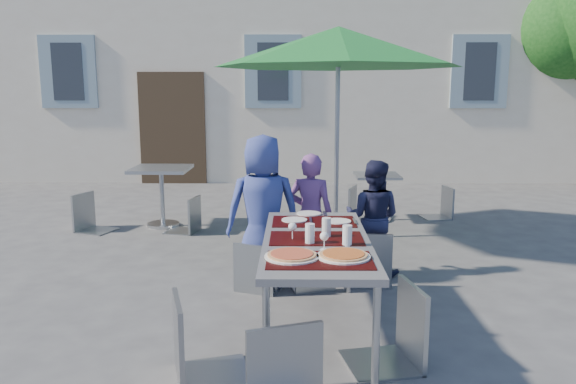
{
  "coord_description": "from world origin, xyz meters",
  "views": [
    {
      "loc": [
        0.42,
        -3.66,
        1.87
      ],
      "look_at": [
        0.36,
        1.36,
        0.95
      ],
      "focal_mm": 35.0,
      "sensor_mm": 36.0,
      "label": 1
    }
  ],
  "objects_px": {
    "child_0": "(263,210)",
    "cafe_table_0": "(162,184)",
    "dining_table": "(316,246)",
    "bg_chair_l_0": "(88,189)",
    "chair_3": "(194,288)",
    "cafe_table_1": "(377,191)",
    "pizza_near_right": "(343,255)",
    "bg_chair_l_1": "(359,184)",
    "bg_chair_r_0": "(187,194)",
    "chair_0": "(257,237)",
    "bg_chair_r_1": "(442,184)",
    "pizza_near_left": "(292,255)",
    "chair_5": "(291,322)",
    "chair_1": "(313,237)",
    "child_2": "(373,217)",
    "chair_2": "(368,225)",
    "child_1": "(311,216)",
    "patio_umbrella": "(338,48)",
    "chair_4": "(399,277)"
  },
  "relations": [
    {
      "from": "child_0",
      "to": "cafe_table_0",
      "type": "xyz_separation_m",
      "value": [
        -1.52,
        2.3,
        -0.14
      ]
    },
    {
      "from": "dining_table",
      "to": "bg_chair_l_0",
      "type": "height_order",
      "value": "bg_chair_l_0"
    },
    {
      "from": "chair_3",
      "to": "cafe_table_1",
      "type": "distance_m",
      "value": 4.88
    },
    {
      "from": "dining_table",
      "to": "pizza_near_right",
      "type": "bearing_deg",
      "value": -71.56
    },
    {
      "from": "dining_table",
      "to": "cafe_table_1",
      "type": "distance_m",
      "value": 3.94
    },
    {
      "from": "child_0",
      "to": "bg_chair_l_1",
      "type": "xyz_separation_m",
      "value": [
        1.23,
        2.71,
        -0.19
      ]
    },
    {
      "from": "pizza_near_right",
      "to": "bg_chair_r_0",
      "type": "bearing_deg",
      "value": 115.85
    },
    {
      "from": "chair_0",
      "to": "bg_chair_r_1",
      "type": "distance_m",
      "value": 3.97
    },
    {
      "from": "pizza_near_left",
      "to": "bg_chair_l_0",
      "type": "bearing_deg",
      "value": 126.62
    },
    {
      "from": "chair_5",
      "to": "cafe_table_0",
      "type": "bearing_deg",
      "value": 111.14
    },
    {
      "from": "chair_1",
      "to": "bg_chair_r_0",
      "type": "distance_m",
      "value": 2.67
    },
    {
      "from": "child_2",
      "to": "bg_chair_l_0",
      "type": "height_order",
      "value": "child_2"
    },
    {
      "from": "child_2",
      "to": "chair_2",
      "type": "xyz_separation_m",
      "value": [
        -0.09,
        -0.36,
        0.01
      ]
    },
    {
      "from": "cafe_table_0",
      "to": "chair_0",
      "type": "bearing_deg",
      "value": -59.65
    },
    {
      "from": "bg_chair_l_0",
      "to": "bg_chair_r_0",
      "type": "relative_size",
      "value": 1.07
    },
    {
      "from": "bg_chair_r_0",
      "to": "chair_1",
      "type": "bearing_deg",
      "value": -53.6
    },
    {
      "from": "chair_0",
      "to": "chair_3",
      "type": "relative_size",
      "value": 0.85
    },
    {
      "from": "cafe_table_0",
      "to": "cafe_table_1",
      "type": "height_order",
      "value": "cafe_table_0"
    },
    {
      "from": "child_1",
      "to": "patio_umbrella",
      "type": "xyz_separation_m",
      "value": [
        0.36,
        1.47,
        1.73
      ]
    },
    {
      "from": "chair_0",
      "to": "bg_chair_r_1",
      "type": "relative_size",
      "value": 1.03
    },
    {
      "from": "chair_4",
      "to": "pizza_near_right",
      "type": "bearing_deg",
      "value": 177.81
    },
    {
      "from": "pizza_near_left",
      "to": "bg_chair_l_0",
      "type": "height_order",
      "value": "bg_chair_l_0"
    },
    {
      "from": "dining_table",
      "to": "chair_2",
      "type": "xyz_separation_m",
      "value": [
        0.54,
        1.07,
        -0.1
      ]
    },
    {
      "from": "patio_umbrella",
      "to": "pizza_near_right",
      "type": "bearing_deg",
      "value": -93.38
    },
    {
      "from": "chair_3",
      "to": "bg_chair_l_0",
      "type": "xyz_separation_m",
      "value": [
        -2.1,
        3.89,
        -0.06
      ]
    },
    {
      "from": "child_2",
      "to": "chair_5",
      "type": "relative_size",
      "value": 1.13
    },
    {
      "from": "patio_umbrella",
      "to": "bg_chair_l_0",
      "type": "xyz_separation_m",
      "value": [
        -3.26,
        0.36,
        -1.79
      ]
    },
    {
      "from": "pizza_near_left",
      "to": "chair_4",
      "type": "bearing_deg",
      "value": -0.64
    },
    {
      "from": "pizza_near_right",
      "to": "cafe_table_0",
      "type": "relative_size",
      "value": 0.44
    },
    {
      "from": "chair_0",
      "to": "chair_4",
      "type": "bearing_deg",
      "value": -53.3
    },
    {
      "from": "bg_chair_l_0",
      "to": "bg_chair_l_1",
      "type": "bearing_deg",
      "value": 10.28
    },
    {
      "from": "cafe_table_1",
      "to": "chair_0",
      "type": "bearing_deg",
      "value": -117.78
    },
    {
      "from": "child_1",
      "to": "chair_1",
      "type": "height_order",
      "value": "child_1"
    },
    {
      "from": "child_0",
      "to": "bg_chair_l_0",
      "type": "relative_size",
      "value": 1.52
    },
    {
      "from": "cafe_table_1",
      "to": "bg_chair_r_1",
      "type": "relative_size",
      "value": 0.77
    },
    {
      "from": "chair_0",
      "to": "bg_chair_r_0",
      "type": "bearing_deg",
      "value": 115.85
    },
    {
      "from": "chair_5",
      "to": "cafe_table_0",
      "type": "xyz_separation_m",
      "value": [
        -1.8,
        4.65,
        -0.02
      ]
    },
    {
      "from": "cafe_table_1",
      "to": "bg_chair_r_1",
      "type": "distance_m",
      "value": 1.01
    },
    {
      "from": "pizza_near_right",
      "to": "bg_chair_r_0",
      "type": "distance_m",
      "value": 3.99
    },
    {
      "from": "bg_chair_r_0",
      "to": "bg_chair_r_1",
      "type": "xyz_separation_m",
      "value": [
        3.57,
        0.89,
        -0.02
      ]
    },
    {
      "from": "chair_4",
      "to": "cafe_table_0",
      "type": "relative_size",
      "value": 1.29
    },
    {
      "from": "cafe_table_1",
      "to": "pizza_near_left",
      "type": "bearing_deg",
      "value": -105.6
    },
    {
      "from": "child_1",
      "to": "chair_1",
      "type": "distance_m",
      "value": 0.41
    },
    {
      "from": "chair_2",
      "to": "bg_chair_r_1",
      "type": "bearing_deg",
      "value": 63.28
    },
    {
      "from": "chair_4",
      "to": "cafe_table_0",
      "type": "xyz_separation_m",
      "value": [
        -2.52,
        3.92,
        -0.04
      ]
    },
    {
      "from": "child_0",
      "to": "bg_chair_l_0",
      "type": "height_order",
      "value": "child_0"
    },
    {
      "from": "bg_chair_r_0",
      "to": "cafe_table_1",
      "type": "distance_m",
      "value": 2.68
    },
    {
      "from": "dining_table",
      "to": "chair_1",
      "type": "relative_size",
      "value": 2.12
    },
    {
      "from": "bg_chair_r_0",
      "to": "child_1",
      "type": "bearing_deg",
      "value": -48.3
    },
    {
      "from": "chair_2",
      "to": "chair_3",
      "type": "bearing_deg",
      "value": -126.61
    }
  ]
}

